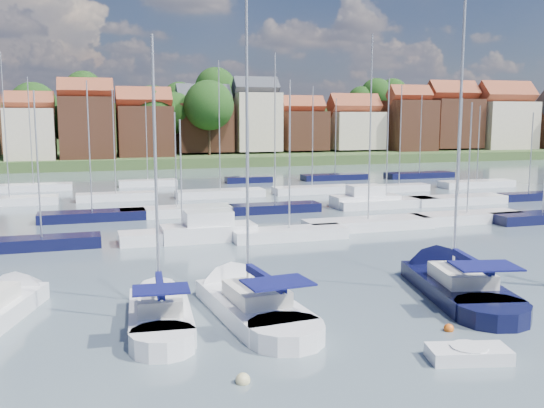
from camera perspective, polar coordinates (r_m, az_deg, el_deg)
name	(u,v)px	position (r m, az deg, el deg)	size (l,w,h in m)	color
ground	(221,202)	(66.29, -4.86, 0.22)	(260.00, 260.00, 0.00)	#4A5965
sailboat_left	(159,309)	(29.06, -10.58, -9.73)	(3.51, 10.31, 13.83)	white
sailboat_centre	(241,298)	(30.36, -2.97, -8.83)	(4.44, 12.62, 16.76)	white
sailboat_navy	(444,279)	(35.04, 15.90, -6.81)	(6.14, 13.53, 18.07)	black
sailboat_far	(5,304)	(32.09, -23.87, -8.63)	(5.76, 10.59, 13.64)	white
tender	(469,354)	(25.03, 18.01, -13.28)	(3.31, 2.10, 0.66)	white
buoy_b	(243,383)	(22.18, -2.76, -16.47)	(0.53, 0.53, 0.53)	beige
buoy_c	(287,337)	(26.26, 1.46, -12.42)	(0.49, 0.49, 0.49)	#D85914
buoy_d	(449,331)	(28.04, 16.29, -11.39)	(0.44, 0.44, 0.44)	#D85914
buoy_e	(438,271)	(38.08, 15.37, -6.12)	(0.54, 0.54, 0.54)	#D85914
marina_field	(249,203)	(62.00, -2.18, 0.08)	(79.62, 41.41, 15.93)	white
far_shore_town	(150,134)	(157.70, -11.38, 6.44)	(212.46, 90.00, 22.27)	#3B4D26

